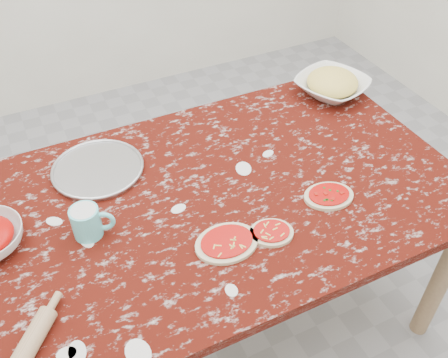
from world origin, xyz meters
TOP-DOWN VIEW (x-y plane):
  - ground at (0.00, 0.00)m, footprint 4.00×4.00m
  - worktable at (0.00, 0.00)m, footprint 1.60×1.00m
  - pizza_tray at (-0.36, 0.28)m, footprint 0.37×0.37m
  - cheese_bowl at (0.67, 0.34)m, footprint 0.37×0.37m
  - flour_mug at (-0.45, 0.00)m, footprint 0.13×0.09m
  - pizza_left at (-0.10, -0.22)m, footprint 0.20×0.16m
  - pizza_mid at (0.04, -0.24)m, footprint 0.17×0.15m
  - pizza_right at (0.30, -0.18)m, footprint 0.19×0.16m
  - rolling_pin at (-0.70, -0.34)m, footprint 0.20×0.23m

SIDE VIEW (x-z plane):
  - ground at x=0.00m, z-range 0.00..0.00m
  - worktable at x=0.00m, z-range 0.29..1.04m
  - pizza_tray at x=-0.36m, z-range 0.75..0.76m
  - pizza_left at x=-0.10m, z-range 0.75..0.77m
  - pizza_mid at x=0.04m, z-range 0.75..0.77m
  - pizza_right at x=0.30m, z-range 0.75..0.77m
  - rolling_pin at x=-0.70m, z-range 0.75..0.80m
  - cheese_bowl at x=0.67m, z-range 0.75..0.82m
  - flour_mug at x=-0.45m, z-range 0.75..0.85m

